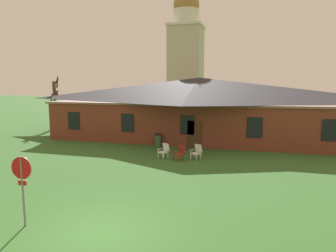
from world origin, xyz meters
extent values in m
plane|color=#336028|center=(0.00, 0.00, 0.00)|extent=(200.00, 200.00, 0.00)
cube|color=brown|center=(0.00, 19.01, 1.60)|extent=(24.95, 10.00, 3.20)
cube|color=#835E55|center=(0.00, 19.01, 3.28)|extent=(25.45, 10.20, 0.16)
pyramid|color=#28282D|center=(0.00, 19.01, 4.42)|extent=(25.95, 10.40, 2.12)
cube|color=black|center=(-9.98, 13.98, 1.76)|extent=(1.10, 0.06, 1.50)
cube|color=black|center=(-4.99, 13.98, 1.76)|extent=(1.10, 0.06, 1.50)
cube|color=black|center=(0.00, 13.98, 1.76)|extent=(1.10, 0.06, 1.50)
cube|color=black|center=(4.99, 13.98, 1.76)|extent=(1.10, 0.06, 1.50)
cube|color=black|center=(9.98, 13.98, 1.76)|extent=(1.10, 0.06, 1.50)
cube|color=#422819|center=(0.55, 13.98, 1.05)|extent=(1.10, 0.06, 2.10)
cube|color=#BCB29E|center=(-5.15, 36.98, 6.66)|extent=(4.80, 4.80, 13.32)
cube|color=silver|center=(-5.15, 36.98, 13.50)|extent=(5.18, 5.18, 0.36)
cylinder|color=silver|center=(-5.15, 36.98, 14.78)|extent=(3.80, 3.80, 2.20)
sphere|color=#9E6B38|center=(-5.15, 36.98, 16.56)|extent=(3.88, 3.88, 3.88)
cylinder|color=slate|center=(-2.73, -0.29, 1.20)|extent=(0.07, 0.07, 2.39)
cylinder|color=white|center=(-2.73, -0.28, 2.07)|extent=(0.81, 0.05, 0.81)
cylinder|color=#B71414|center=(-2.73, -0.30, 2.07)|extent=(0.76, 0.05, 0.76)
cube|color=#B71414|center=(-2.73, -0.29, 1.55)|extent=(0.32, 0.04, 0.16)
cube|color=white|center=(-2.73, -0.28, 1.55)|extent=(0.34, 0.03, 0.18)
cube|color=white|center=(-0.74, 9.95, 0.18)|extent=(0.07, 0.07, 0.36)
cube|color=white|center=(-1.16, 10.14, 0.18)|extent=(0.07, 0.07, 0.36)
cube|color=white|center=(-0.55, 10.35, 0.18)|extent=(0.07, 0.07, 0.36)
cube|color=white|center=(-0.97, 10.54, 0.18)|extent=(0.07, 0.07, 0.36)
cube|color=white|center=(-0.85, 10.24, 0.39)|extent=(0.71, 0.70, 0.05)
cube|color=white|center=(-0.73, 10.53, 0.69)|extent=(0.55, 0.39, 0.54)
cube|color=white|center=(-0.60, 10.11, 0.58)|extent=(0.25, 0.45, 0.03)
cube|color=white|center=(-0.67, 9.96, 0.47)|extent=(0.05, 0.05, 0.22)
cube|color=white|center=(-1.13, 10.35, 0.58)|extent=(0.25, 0.45, 0.03)
cube|color=white|center=(-1.19, 10.20, 0.47)|extent=(0.05, 0.05, 0.22)
cube|color=maroon|center=(0.35, 9.58, 0.18)|extent=(0.07, 0.07, 0.36)
cube|color=maroon|center=(-0.03, 9.84, 0.18)|extent=(0.07, 0.07, 0.36)
cube|color=maroon|center=(0.60, 9.95, 0.18)|extent=(0.07, 0.07, 0.36)
cube|color=maroon|center=(0.22, 10.20, 0.18)|extent=(0.07, 0.07, 0.36)
cube|color=maroon|center=(0.28, 9.89, 0.39)|extent=(0.74, 0.73, 0.05)
cube|color=maroon|center=(0.46, 10.15, 0.69)|extent=(0.53, 0.45, 0.54)
cube|color=maroon|center=(0.51, 9.71, 0.58)|extent=(0.31, 0.42, 0.03)
cube|color=maroon|center=(0.42, 9.58, 0.47)|extent=(0.06, 0.06, 0.22)
cube|color=maroon|center=(0.03, 10.04, 0.58)|extent=(0.31, 0.42, 0.03)
cube|color=maroon|center=(-0.06, 9.91, 0.47)|extent=(0.06, 0.06, 0.22)
cube|color=silver|center=(1.42, 10.20, 0.18)|extent=(0.07, 0.07, 0.36)
cube|color=silver|center=(1.00, 10.39, 0.18)|extent=(0.07, 0.07, 0.36)
cube|color=silver|center=(1.60, 10.60, 0.18)|extent=(0.07, 0.07, 0.36)
cube|color=silver|center=(1.18, 10.79, 0.18)|extent=(0.07, 0.07, 0.36)
cube|color=silver|center=(1.30, 10.49, 0.39)|extent=(0.71, 0.70, 0.05)
cube|color=silver|center=(1.43, 10.78, 0.69)|extent=(0.55, 0.38, 0.54)
cube|color=silver|center=(1.56, 10.36, 0.58)|extent=(0.25, 0.45, 0.03)
cube|color=silver|center=(1.49, 10.21, 0.47)|extent=(0.05, 0.05, 0.22)
cube|color=silver|center=(1.03, 10.59, 0.58)|extent=(0.25, 0.45, 0.03)
cube|color=silver|center=(0.96, 10.45, 0.47)|extent=(0.05, 0.05, 0.22)
cylinder|color=brown|center=(-16.10, 19.84, 2.60)|extent=(0.36, 0.36, 5.19)
cylinder|color=brown|center=(-16.09, 20.11, 3.72)|extent=(0.68, 0.18, 1.07)
cylinder|color=brown|center=(-16.16, 20.18, 5.02)|extent=(0.84, 0.31, 0.93)
cylinder|color=brown|center=(-15.85, 20.09, 5.09)|extent=(0.71, 0.71, 1.24)
cylinder|color=brown|center=(-16.47, 19.74, 3.15)|extent=(0.38, 0.92, 1.45)
cylinder|color=brown|center=(-15.78, 19.72, 4.01)|extent=(0.43, 0.81, 1.11)
cylinder|color=#335638|center=(-2.28, 13.71, 0.45)|extent=(0.52, 0.52, 0.90)
cylinder|color=black|center=(-2.28, 13.71, 0.94)|extent=(0.56, 0.56, 0.08)
camera|label=1|loc=(4.69, -8.38, 4.88)|focal=31.91mm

